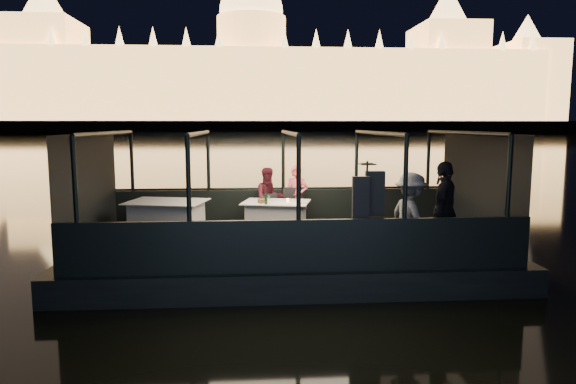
{
  "coord_description": "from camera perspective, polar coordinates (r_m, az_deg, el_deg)",
  "views": [
    {
      "loc": [
        -0.79,
        -10.38,
        2.98
      ],
      "look_at": [
        0.0,
        0.4,
        1.55
      ],
      "focal_mm": 32.0,
      "sensor_mm": 36.0,
      "label": 1
    }
  ],
  "objects": [
    {
      "name": "coat_stand",
      "position": [
        9.04,
        8.69,
        -2.61
      ],
      "size": [
        0.61,
        0.55,
        1.85
      ],
      "primitive_type": null,
      "rotation": [
        0.0,
        0.0,
        0.3
      ],
      "color": "black",
      "rests_on": "boat_deck"
    },
    {
      "name": "wine_glass_red",
      "position": [
        11.51,
        0.98,
        -0.56
      ],
      "size": [
        0.07,
        0.07,
        0.19
      ],
      "primitive_type": null,
      "rotation": [
        0.0,
        0.0,
        0.07
      ],
      "color": "white",
      "rests_on": "dining_table_central"
    },
    {
      "name": "boat_hull",
      "position": [
        10.82,
        0.16,
        -8.44
      ],
      "size": [
        8.6,
        4.4,
        1.0
      ],
      "primitive_type": "cube",
      "color": "black",
      "rests_on": "river_water"
    },
    {
      "name": "dining_table_aft",
      "position": [
        11.33,
        -13.26,
        -3.32
      ],
      "size": [
        1.83,
        1.5,
        0.86
      ],
      "primitive_type": "cube",
      "rotation": [
        0.0,
        0.0,
        -0.23
      ],
      "color": "silver",
      "rests_on": "boat_deck"
    },
    {
      "name": "dining_table_central",
      "position": [
        11.51,
        -1.33,
        -2.95
      ],
      "size": [
        1.65,
        1.35,
        0.77
      ],
      "primitive_type": "cube",
      "rotation": [
        0.0,
        0.0,
        -0.23
      ],
      "color": "white",
      "rests_on": "boat_deck"
    },
    {
      "name": "gunwale_starboard",
      "position": [
        8.65,
        1.17,
        -6.03
      ],
      "size": [
        8.0,
        0.08,
        0.9
      ],
      "primitive_type": "cube",
      "color": "black",
      "rests_on": "boat_deck"
    },
    {
      "name": "person_man_maroon",
      "position": [
        12.15,
        -2.12,
        -0.65
      ],
      "size": [
        0.81,
        0.7,
        1.47
      ],
      "primitive_type": "imported",
      "rotation": [
        0.0,
        0.0,
        0.24
      ],
      "color": "#45131D",
      "rests_on": "boat_deck"
    },
    {
      "name": "plate_far",
      "position": [
        11.53,
        -1.59,
        -0.98
      ],
      "size": [
        0.27,
        0.27,
        0.02
      ],
      "primitive_type": "cylinder",
      "rotation": [
        0.0,
        0.0,
        0.12
      ],
      "color": "silver",
      "rests_on": "dining_table_central"
    },
    {
      "name": "wine_glass_white",
      "position": [
        11.11,
        -2.15,
        -0.85
      ],
      "size": [
        0.08,
        0.08,
        0.18
      ],
      "primitive_type": null,
      "rotation": [
        0.0,
        0.0,
        -0.43
      ],
      "color": "silver",
      "rests_on": "dining_table_central"
    },
    {
      "name": "canopy_ribs",
      "position": [
        10.49,
        0.16,
        0.26
      ],
      "size": [
        8.0,
        4.0,
        2.3
      ],
      "primitive_type": null,
      "color": "black",
      "rests_on": "boat_deck"
    },
    {
      "name": "parliament_building",
      "position": [
        187.19,
        -4.06,
        15.5
      ],
      "size": [
        220.0,
        32.0,
        60.0
      ],
      "primitive_type": null,
      "color": "#F2D18C",
      "rests_on": "embankment"
    },
    {
      "name": "river_water",
      "position": [
        90.43,
        -3.71,
        5.63
      ],
      "size": [
        500.0,
        500.0,
        0.0
      ],
      "primitive_type": "plane",
      "color": "black",
      "rests_on": "ground"
    },
    {
      "name": "passenger_stripe",
      "position": [
        9.53,
        13.48,
        -2.51
      ],
      "size": [
        0.86,
        1.18,
        1.63
      ],
      "primitive_type": "imported",
      "rotation": [
        0.0,
        0.0,
        1.85
      ],
      "color": "silver",
      "rests_on": "boat_deck"
    },
    {
      "name": "passenger_dark",
      "position": [
        9.83,
        16.93,
        -2.33
      ],
      "size": [
        0.97,
        1.14,
        1.82
      ],
      "primitive_type": "imported",
      "rotation": [
        0.0,
        0.0,
        4.13
      ],
      "color": "black",
      "rests_on": "boat_deck"
    },
    {
      "name": "cabin_glass_starboard",
      "position": [
        8.46,
        1.19,
        1.57
      ],
      "size": [
        8.0,
        0.02,
        1.4
      ],
      "primitive_type": null,
      "color": "#99B2B2",
      "rests_on": "gunwale_starboard"
    },
    {
      "name": "boat_deck",
      "position": [
        10.7,
        0.16,
        -5.97
      ],
      "size": [
        8.0,
        4.0,
        0.04
      ],
      "primitive_type": "cube",
      "color": "black",
      "rests_on": "boat_hull"
    },
    {
      "name": "wine_bottle",
      "position": [
        11.04,
        -2.46,
        -0.62
      ],
      "size": [
        0.07,
        0.07,
        0.27
      ],
      "primitive_type": "cylinder",
      "rotation": [
        0.0,
        0.0,
        -0.36
      ],
      "color": "#14371A",
      "rests_on": "dining_table_central"
    },
    {
      "name": "amber_candle",
      "position": [
        11.3,
        -0.03,
        -0.98
      ],
      "size": [
        0.08,
        0.08,
        0.08
      ],
      "primitive_type": "cylinder",
      "rotation": [
        0.0,
        0.0,
        -0.41
      ],
      "color": "#FF943F",
      "rests_on": "dining_table_central"
    },
    {
      "name": "cabin_glass_port",
      "position": [
        12.43,
        -0.54,
        3.48
      ],
      "size": [
        8.0,
        0.02,
        1.4
      ],
      "primitive_type": null,
      "color": "#99B2B2",
      "rests_on": "gunwale_port"
    },
    {
      "name": "embankment",
      "position": [
        220.39,
        -4.02,
        7.0
      ],
      "size": [
        400.0,
        140.0,
        6.0
      ],
      "primitive_type": "cube",
      "color": "#423D33",
      "rests_on": "ground"
    },
    {
      "name": "bread_basket",
      "position": [
        11.28,
        -2.84,
        -1.01
      ],
      "size": [
        0.26,
        0.26,
        0.09
      ],
      "primitive_type": "cylinder",
      "rotation": [
        0.0,
        0.0,
        0.17
      ],
      "color": "brown",
      "rests_on": "dining_table_central"
    },
    {
      "name": "end_wall_fore",
      "position": [
        10.94,
        -21.22,
        0.04
      ],
      "size": [
        0.02,
        4.0,
        2.3
      ],
      "primitive_type": null,
      "color": "black",
      "rests_on": "boat_deck"
    },
    {
      "name": "chair_port_left",
      "position": [
        11.93,
        -2.06,
        -2.26
      ],
      "size": [
        0.41,
        0.41,
        0.85
      ],
      "primitive_type": "cube",
      "rotation": [
        0.0,
        0.0,
        0.02
      ],
      "color": "black",
      "rests_on": "boat_deck"
    },
    {
      "name": "plate_near",
      "position": [
        11.2,
        1.71,
        -1.23
      ],
      "size": [
        0.3,
        0.3,
        0.01
      ],
      "primitive_type": "cylinder",
      "rotation": [
        0.0,
        0.0,
        -0.4
      ],
      "color": "silver",
      "rests_on": "dining_table_central"
    },
    {
      "name": "end_wall_aft",
      "position": [
        11.5,
        20.44,
        0.42
      ],
      "size": [
        0.02,
        4.0,
        2.3
      ],
      "primitive_type": null,
      "color": "black",
      "rests_on": "boat_deck"
    },
    {
      "name": "person_woman_coral",
      "position": [
        12.19,
        0.97,
        -0.62
      ],
      "size": [
        0.62,
        0.49,
        1.51
      ],
      "primitive_type": "imported",
      "rotation": [
        0.0,
        0.0,
        -0.25
      ],
      "color": "#F15765",
      "rests_on": "boat_deck"
    },
    {
      "name": "gunwale_port",
      "position": [
        12.57,
        -0.53,
        -1.76
      ],
      "size": [
        8.0,
        0.08,
        0.9
      ],
      "primitive_type": "cube",
      "color": "black",
      "rests_on": "boat_deck"
    },
    {
      "name": "chair_port_right",
      "position": [
        11.97,
        0.63,
        -2.23
      ],
      "size": [
        0.46,
        0.46,
        0.99
      ],
      "primitive_type": "cube",
      "rotation": [
        0.0,
        0.0,
        -0.01
      ],
      "color": "black",
      "rests_on": "boat_deck"
    },
    {
      "name": "cabin_roof_glass",
      "position": [
        10.41,
        0.16,
        6.55
      ],
      "size": [
        8.0,
        4.0,
        0.02
      ],
      "primitive_type": null,
      "color": "#99B2B2",
      "rests_on": "boat_deck"
    }
  ]
}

